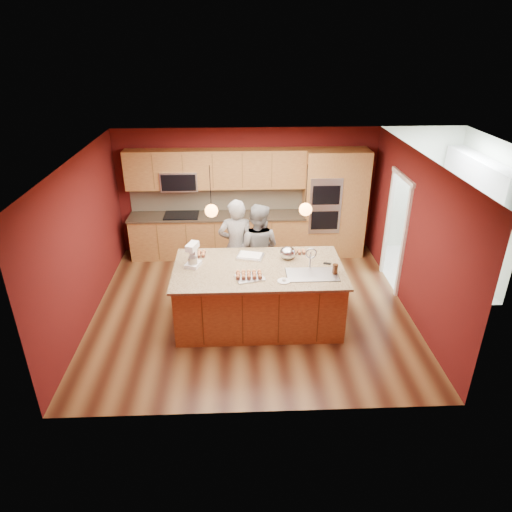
{
  "coord_description": "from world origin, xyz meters",
  "views": [
    {
      "loc": [
        -0.2,
        -6.91,
        4.44
      ],
      "look_at": [
        0.08,
        -0.1,
        1.08
      ],
      "focal_mm": 32.0,
      "sensor_mm": 36.0,
      "label": 1
    }
  ],
  "objects_px": {
    "stand_mixer": "(193,256)",
    "mixing_bowl": "(288,253)",
    "person_left": "(237,247)",
    "island": "(259,294)",
    "person_right": "(257,249)"
  },
  "relations": [
    {
      "from": "island",
      "to": "person_left",
      "type": "xyz_separation_m",
      "value": [
        -0.37,
        1.02,
        0.39
      ]
    },
    {
      "from": "stand_mixer",
      "to": "mixing_bowl",
      "type": "height_order",
      "value": "stand_mixer"
    },
    {
      "from": "person_left",
      "to": "mixing_bowl",
      "type": "distance_m",
      "value": 1.13
    },
    {
      "from": "person_left",
      "to": "island",
      "type": "bearing_deg",
      "value": 111.4
    },
    {
      "from": "person_right",
      "to": "stand_mixer",
      "type": "distance_m",
      "value": 1.45
    },
    {
      "from": "island",
      "to": "person_right",
      "type": "bearing_deg",
      "value": 89.26
    },
    {
      "from": "person_left",
      "to": "person_right",
      "type": "distance_m",
      "value": 0.38
    },
    {
      "from": "person_right",
      "to": "stand_mixer",
      "type": "height_order",
      "value": "person_right"
    },
    {
      "from": "stand_mixer",
      "to": "person_left",
      "type": "bearing_deg",
      "value": 71.51
    },
    {
      "from": "person_left",
      "to": "stand_mixer",
      "type": "relative_size",
      "value": 4.65
    },
    {
      "from": "stand_mixer",
      "to": "mixing_bowl",
      "type": "xyz_separation_m",
      "value": [
        1.56,
        0.19,
        -0.06
      ]
    },
    {
      "from": "stand_mixer",
      "to": "mixing_bowl",
      "type": "bearing_deg",
      "value": 26.46
    },
    {
      "from": "island",
      "to": "stand_mixer",
      "type": "height_order",
      "value": "stand_mixer"
    },
    {
      "from": "person_left",
      "to": "stand_mixer",
      "type": "xyz_separation_m",
      "value": [
        -0.71,
        -0.9,
        0.27
      ]
    },
    {
      "from": "island",
      "to": "stand_mixer",
      "type": "distance_m",
      "value": 1.27
    }
  ]
}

